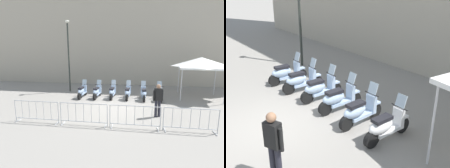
{
  "view_description": "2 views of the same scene",
  "coord_description": "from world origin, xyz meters",
  "views": [
    {
      "loc": [
        2.66,
        -9.84,
        3.5
      ],
      "look_at": [
        -0.68,
        1.47,
        1.18
      ],
      "focal_mm": 28.88,
      "sensor_mm": 36.0,
      "label": 1
    },
    {
      "loc": [
        7.5,
        -2.07,
        4.48
      ],
      "look_at": [
        0.14,
        2.35,
        0.93
      ],
      "focal_mm": 45.07,
      "sensor_mm": 36.0,
      "label": 2
    }
  ],
  "objects": [
    {
      "name": "ground_plane",
      "position": [
        0.0,
        0.0,
        0.0
      ],
      "size": [
        120.0,
        120.0,
        0.0
      ],
      "primitive_type": "plane",
      "color": "gray"
    },
    {
      "name": "building_facade",
      "position": [
        -1.15,
        8.4,
        6.46
      ],
      "size": [
        28.07,
        6.18,
        12.93
      ],
      "primitive_type": "cube",
      "rotation": [
        0.0,
        0.0,
        0.14
      ],
      "color": "#B2A893",
      "rests_on": "ground"
    },
    {
      "name": "motorcycle_0",
      "position": [
        -3.01,
        1.71,
        0.45
      ],
      "size": [
        0.57,
        1.73,
        1.24
      ],
      "color": "black",
      "rests_on": "ground"
    },
    {
      "name": "motorcycle_1",
      "position": [
        -1.93,
        1.91,
        0.45
      ],
      "size": [
        0.56,
        1.73,
        1.24
      ],
      "color": "black",
      "rests_on": "ground"
    },
    {
      "name": "motorcycle_2",
      "position": [
        -0.85,
        2.16,
        0.45
      ],
      "size": [
        0.58,
        1.72,
        1.24
      ],
      "color": "black",
      "rests_on": "ground"
    },
    {
      "name": "motorcycle_3",
      "position": [
        0.24,
        2.3,
        0.45
      ],
      "size": [
        0.57,
        1.73,
        1.24
      ],
      "color": "black",
      "rests_on": "ground"
    },
    {
      "name": "motorcycle_4",
      "position": [
        1.34,
        2.38,
        0.45
      ],
      "size": [
        0.65,
        1.72,
        1.24
      ],
      "color": "black",
      "rests_on": "ground"
    },
    {
      "name": "motorcycle_5",
      "position": [
        2.43,
        2.5,
        0.45
      ],
      "size": [
        0.6,
        1.72,
        1.24
      ],
      "color": "black",
      "rests_on": "ground"
    },
    {
      "name": "barrier_segment_0",
      "position": [
        -3.12,
        -3.01,
        0.53
      ],
      "size": [
        2.23,
        0.72,
        1.07
      ],
      "color": "#B2B5B7",
      "rests_on": "ground"
    },
    {
      "name": "barrier_segment_1",
      "position": [
        -0.81,
        -2.7,
        0.53
      ],
      "size": [
        2.23,
        0.72,
        1.07
      ],
      "color": "#B2B5B7",
      "rests_on": "ground"
    },
    {
      "name": "barrier_segment_2",
      "position": [
        1.5,
        -2.38,
        0.53
      ],
      "size": [
        2.23,
        0.72,
        1.07
      ],
      "color": "#B2B5B7",
      "rests_on": "ground"
    },
    {
      "name": "barrier_segment_3",
      "position": [
        3.81,
        -2.07,
        0.53
      ],
      "size": [
        2.23,
        0.72,
        1.07
      ],
      "color": "#B2B5B7",
      "rests_on": "ground"
    },
    {
      "name": "street_lamp",
      "position": [
        -4.84,
        3.24,
        3.43
      ],
      "size": [
        0.36,
        0.36,
        5.66
      ],
      "color": "#2D332D",
      "rests_on": "ground"
    },
    {
      "name": "officer_near_row_end",
      "position": [
        2.41,
        -0.63,
        0.98
      ],
      "size": [
        0.5,
        0.36,
        1.73
      ],
      "color": "#23232D",
      "rests_on": "ground"
    },
    {
      "name": "canopy_tent",
      "position": [
        5.07,
        4.04,
        2.52
      ],
      "size": [
        2.9,
        2.9,
        2.91
      ],
      "color": "silver",
      "rests_on": "ground"
    }
  ]
}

